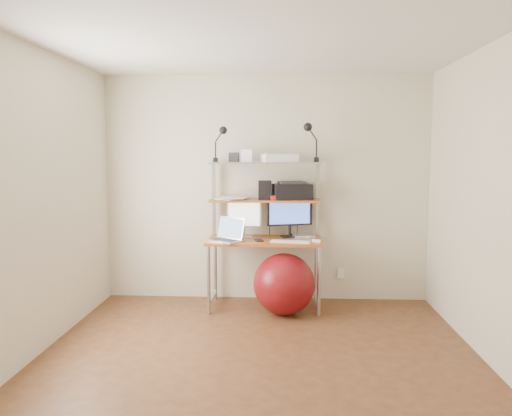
{
  "coord_description": "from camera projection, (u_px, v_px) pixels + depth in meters",
  "views": [
    {
      "loc": [
        0.18,
        -3.76,
        1.64
      ],
      "look_at": [
        -0.08,
        1.15,
        1.1
      ],
      "focal_mm": 35.0,
      "sensor_mm": 36.0,
      "label": 1
    }
  ],
  "objects": [
    {
      "name": "exercise_ball",
      "position": [
        284.0,
        284.0,
        5.08
      ],
      "size": [
        0.63,
        0.63,
        0.63
      ],
      "primitive_type": "sphere",
      "color": "maroon",
      "rests_on": "floor"
    },
    {
      "name": "clip_lamp_right",
      "position": [
        310.0,
        133.0,
        5.19
      ],
      "size": [
        0.16,
        0.09,
        0.41
      ],
      "color": "black",
      "rests_on": "top_shelf"
    },
    {
      "name": "nas_cube",
      "position": [
        265.0,
        190.0,
        5.33
      ],
      "size": [
        0.15,
        0.15,
        0.2
      ],
      "primitive_type": "cube",
      "rotation": [
        0.0,
        0.0,
        0.07
      ],
      "color": "black",
      "rests_on": "mid_shelf"
    },
    {
      "name": "paper_stack",
      "position": [
        231.0,
        198.0,
        5.37
      ],
      "size": [
        0.41,
        0.41,
        0.02
      ],
      "color": "white",
      "rests_on": "mid_shelf"
    },
    {
      "name": "phone",
      "position": [
        259.0,
        240.0,
        5.16
      ],
      "size": [
        0.11,
        0.15,
        0.01
      ],
      "primitive_type": "cube",
      "rotation": [
        0.0,
        0.0,
        0.27
      ],
      "color": "black",
      "rests_on": "desktop"
    },
    {
      "name": "computer_desk",
      "position": [
        265.0,
        218.0,
        5.3
      ],
      "size": [
        1.2,
        0.6,
        1.57
      ],
      "color": "#BC6824",
      "rests_on": "ground"
    },
    {
      "name": "clip_lamp_left",
      "position": [
        222.0,
        136.0,
        5.24
      ],
      "size": [
        0.15,
        0.08,
        0.37
      ],
      "color": "black",
      "rests_on": "top_shelf"
    },
    {
      "name": "red_box",
      "position": [
        278.0,
        198.0,
        5.28
      ],
      "size": [
        0.18,
        0.13,
        0.05
      ],
      "primitive_type": "cube",
      "rotation": [
        0.0,
        0.0,
        0.14
      ],
      "color": "#B4221C",
      "rests_on": "mid_shelf"
    },
    {
      "name": "laptop",
      "position": [
        228.0,
        236.0,
        5.16
      ],
      "size": [
        0.44,
        0.43,
        0.31
      ],
      "rotation": [
        0.0,
        0.0,
        -0.63
      ],
      "color": "silver",
      "rests_on": "desktop"
    },
    {
      "name": "monitor_silver",
      "position": [
        244.0,
        217.0,
        5.37
      ],
      "size": [
        0.38,
        0.15,
        0.42
      ],
      "rotation": [
        0.0,
        0.0,
        0.09
      ],
      "color": "silver",
      "rests_on": "desktop"
    },
    {
      "name": "printer",
      "position": [
        292.0,
        191.0,
        5.35
      ],
      "size": [
        0.45,
        0.36,
        0.19
      ],
      "rotation": [
        0.0,
        0.0,
        0.23
      ],
      "color": "black",
      "rests_on": "mid_shelf"
    },
    {
      "name": "mouse",
      "position": [
        317.0,
        241.0,
        5.1
      ],
      "size": [
        0.1,
        0.08,
        0.02
      ],
      "primitive_type": "cube",
      "rotation": [
        0.0,
        0.0,
        -0.33
      ],
      "color": "white",
      "rests_on": "desktop"
    },
    {
      "name": "keyboard",
      "position": [
        290.0,
        242.0,
        5.09
      ],
      "size": [
        0.41,
        0.18,
        0.01
      ],
      "primitive_type": "cube",
      "rotation": [
        0.0,
        0.0,
        -0.16
      ],
      "color": "white",
      "rests_on": "desktop"
    },
    {
      "name": "box_grey",
      "position": [
        234.0,
        157.0,
        5.34
      ],
      "size": [
        0.11,
        0.11,
        0.1
      ],
      "primitive_type": "cube",
      "rotation": [
        0.0,
        0.0,
        -0.08
      ],
      "color": "#2B2A2D",
      "rests_on": "top_shelf"
    },
    {
      "name": "room",
      "position": [
        258.0,
        205.0,
        3.78
      ],
      "size": [
        3.6,
        3.6,
        3.6
      ],
      "color": "brown",
      "rests_on": "ground"
    },
    {
      "name": "scanner",
      "position": [
        279.0,
        158.0,
        5.28
      ],
      "size": [
        0.41,
        0.33,
        0.1
      ],
      "rotation": [
        0.0,
        0.0,
        0.29
      ],
      "color": "white",
      "rests_on": "top_shelf"
    },
    {
      "name": "mac_mini",
      "position": [
        303.0,
        236.0,
        5.33
      ],
      "size": [
        0.25,
        0.25,
        0.04
      ],
      "primitive_type": "cube",
      "rotation": [
        0.0,
        0.0,
        0.18
      ],
      "color": "silver",
      "rests_on": "desktop"
    },
    {
      "name": "box_white",
      "position": [
        247.0,
        156.0,
        5.28
      ],
      "size": [
        0.12,
        0.1,
        0.13
      ],
      "primitive_type": "cube",
      "rotation": [
        0.0,
        0.0,
        -0.06
      ],
      "color": "white",
      "rests_on": "top_shelf"
    },
    {
      "name": "wall_outlet",
      "position": [
        341.0,
        273.0,
        5.61
      ],
      "size": [
        0.08,
        0.01,
        0.12
      ],
      "primitive_type": "cube",
      "color": "white",
      "rests_on": "room"
    },
    {
      "name": "monitor_black",
      "position": [
        290.0,
        214.0,
        5.38
      ],
      "size": [
        0.49,
        0.2,
        0.5
      ],
      "rotation": [
        0.0,
        0.0,
        0.28
      ],
      "color": "black",
      "rests_on": "desktop"
    }
  ]
}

